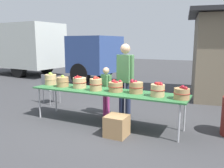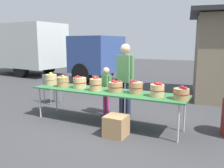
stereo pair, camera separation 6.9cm
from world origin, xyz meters
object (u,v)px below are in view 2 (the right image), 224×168
(apple_basket_red_0, at_px, (80,82))
(apple_basket_red_1, at_px, (96,84))
(market_table, at_px, (106,92))
(apple_basket_red_5, at_px, (181,93))
(child_customer, at_px, (106,88))
(produce_crate, at_px, (116,126))
(apple_basket_green_1, at_px, (63,81))
(apple_basket_red_2, at_px, (115,86))
(folding_chair, at_px, (50,86))
(apple_basket_red_4, at_px, (157,90))
(box_truck, at_px, (41,48))
(apple_basket_green_0, at_px, (51,79))
(apple_basket_red_3, at_px, (136,87))
(vendor_adult, at_px, (125,75))

(apple_basket_red_0, relative_size, apple_basket_red_1, 1.03)
(market_table, height_order, apple_basket_red_5, apple_basket_red_5)
(child_customer, height_order, produce_crate, child_customer)
(apple_basket_green_1, distance_m, apple_basket_red_5, 2.77)
(apple_basket_green_1, distance_m, apple_basket_red_2, 1.38)
(apple_basket_red_5, relative_size, folding_chair, 0.36)
(apple_basket_red_4, relative_size, folding_chair, 0.34)
(apple_basket_red_0, distance_m, box_truck, 7.90)
(apple_basket_red_2, distance_m, apple_basket_red_4, 0.93)
(apple_basket_green_1, relative_size, box_truck, 0.04)
(folding_chair, bearing_deg, apple_basket_red_2, 178.02)
(apple_basket_green_0, distance_m, box_truck, 7.22)
(market_table, distance_m, child_customer, 0.58)
(child_customer, distance_m, folding_chair, 2.08)
(apple_basket_red_0, bearing_deg, market_table, -2.62)
(apple_basket_red_5, bearing_deg, produce_crate, -157.40)
(apple_basket_red_1, bearing_deg, apple_basket_green_0, 173.88)
(apple_basket_red_0, height_order, folding_chair, apple_basket_red_0)
(market_table, relative_size, apple_basket_red_3, 11.70)
(apple_basket_red_5, distance_m, folding_chair, 4.04)
(produce_crate, bearing_deg, apple_basket_red_0, 155.06)
(apple_basket_red_2, xyz_separation_m, produce_crate, (0.28, -0.54, -0.66))
(vendor_adult, xyz_separation_m, child_customer, (-0.44, -0.13, -0.33))
(apple_basket_red_3, bearing_deg, apple_basket_red_1, -172.22)
(apple_basket_green_1, bearing_deg, child_customer, 30.52)
(apple_basket_red_1, distance_m, apple_basket_red_3, 0.89)
(box_truck, bearing_deg, apple_basket_red_5, -28.15)
(apple_basket_red_5, bearing_deg, apple_basket_red_2, 176.68)
(apple_basket_green_0, height_order, folding_chair, apple_basket_green_0)
(apple_basket_green_0, height_order, apple_basket_red_2, apple_basket_green_0)
(apple_basket_green_1, bearing_deg, apple_basket_green_0, 168.59)
(apple_basket_red_5, xyz_separation_m, box_truck, (-8.29, 5.24, 0.63))
(apple_basket_red_0, height_order, apple_basket_red_1, apple_basket_red_1)
(market_table, height_order, folding_chair, folding_chair)
(box_truck, bearing_deg, folding_chair, -40.66)
(market_table, height_order, apple_basket_red_4, apple_basket_red_4)
(apple_basket_green_1, xyz_separation_m, apple_basket_red_5, (2.77, -0.06, -0.01))
(box_truck, bearing_deg, market_table, -33.61)
(market_table, distance_m, apple_basket_green_0, 1.60)
(apple_basket_red_0, xyz_separation_m, vendor_adult, (0.88, 0.62, 0.16))
(apple_basket_green_0, bearing_deg, folding_chair, 133.66)
(apple_basket_red_5, xyz_separation_m, child_customer, (-1.88, 0.58, -0.16))
(apple_basket_red_4, xyz_separation_m, box_truck, (-7.83, 5.21, 0.60))
(apple_basket_red_1, distance_m, apple_basket_red_2, 0.45)
(apple_basket_red_1, distance_m, apple_basket_red_4, 1.37)
(apple_basket_red_0, relative_size, apple_basket_red_3, 1.08)
(child_customer, bearing_deg, apple_basket_red_1, 117.03)
(apple_basket_red_3, xyz_separation_m, apple_basket_red_4, (0.48, -0.10, 0.01))
(apple_basket_green_1, relative_size, folding_chair, 0.35)
(apple_basket_green_1, bearing_deg, produce_crate, -17.44)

